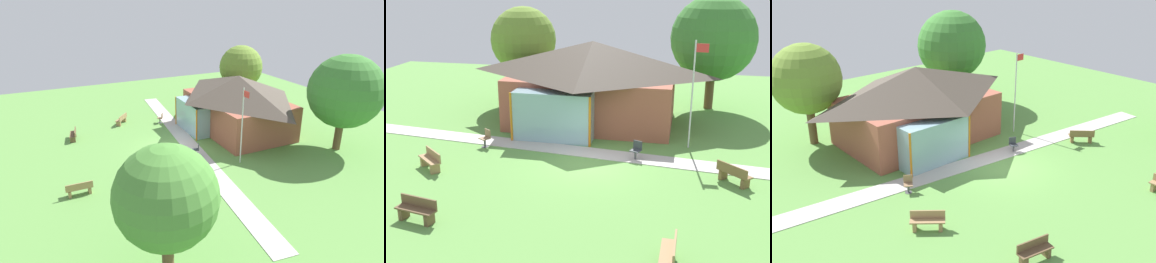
# 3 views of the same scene
# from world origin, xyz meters

# --- Properties ---
(ground_plane) EXTENTS (44.00, 44.00, 0.00)m
(ground_plane) POSITION_xyz_m (0.00, 0.00, 0.00)
(ground_plane) COLOR #609947
(pavilion) EXTENTS (9.92, 7.55, 4.60)m
(pavilion) POSITION_xyz_m (-1.20, 6.24, 2.40)
(pavilion) COLOR #A35642
(pavilion) RESTS_ON ground_plane
(footpath) EXTENTS (25.96, 4.08, 0.03)m
(footpath) POSITION_xyz_m (0.00, 1.43, 0.01)
(footpath) COLOR #BCB7B2
(footpath) RESTS_ON ground_plane
(flagpole) EXTENTS (0.64, 0.08, 5.22)m
(flagpole) POSITION_xyz_m (4.30, 3.25, 2.89)
(flagpole) COLOR silver
(flagpole) RESTS_ON ground_plane
(bench_mid_right) EXTENTS (1.39, 1.35, 0.84)m
(bench_mid_right) POSITION_xyz_m (6.06, -0.72, 0.40)
(bench_mid_right) COLOR brown
(bench_mid_right) RESTS_ON ground_plane
(bench_mid_left) EXTENTS (1.44, 1.29, 0.84)m
(bench_mid_left) POSITION_xyz_m (-6.65, -1.99, 0.40)
(bench_mid_left) COLOR #9E7A51
(bench_mid_left) RESTS_ON ground_plane
(bench_front_right) EXTENTS (0.47, 1.51, 0.84)m
(bench_front_right) POSITION_xyz_m (3.79, -7.21, 0.40)
(bench_front_right) COLOR #9E7A51
(bench_front_right) RESTS_ON ground_plane
(bench_front_left) EXTENTS (1.55, 0.71, 0.84)m
(bench_front_left) POSITION_xyz_m (-4.79, -6.32, 0.40)
(bench_front_left) COLOR brown
(bench_front_left) RESTS_ON ground_plane
(patio_chair_west) EXTENTS (0.61, 0.61, 0.86)m
(patio_chair_west) POSITION_xyz_m (-5.44, 1.20, 0.42)
(patio_chair_west) COLOR #8C6B4C
(patio_chair_west) RESTS_ON ground_plane
(patio_chair_lawn_spare) EXTENTS (0.57, 0.57, 0.86)m
(patio_chair_lawn_spare) POSITION_xyz_m (1.93, 1.12, 0.42)
(patio_chair_lawn_spare) COLOR #33383D
(patio_chair_lawn_spare) RESTS_ON ground_plane
(tree_behind_pavilion_left) EXTENTS (4.17, 4.17, 6.15)m
(tree_behind_pavilion_left) POSITION_xyz_m (-6.37, 10.02, 4.04)
(tree_behind_pavilion_left) COLOR brown
(tree_behind_pavilion_left) RESTS_ON ground_plane
(tree_behind_pavilion_right) EXTENTS (5.16, 5.16, 6.93)m
(tree_behind_pavilion_right) POSITION_xyz_m (5.41, 10.92, 4.34)
(tree_behind_pavilion_right) COLOR brown
(tree_behind_pavilion_right) RESTS_ON ground_plane
(tree_far_east) EXTENTS (4.02, 4.02, 5.74)m
(tree_far_east) POSITION_xyz_m (11.63, -4.96, 3.71)
(tree_far_east) COLOR brown
(tree_far_east) RESTS_ON ground_plane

